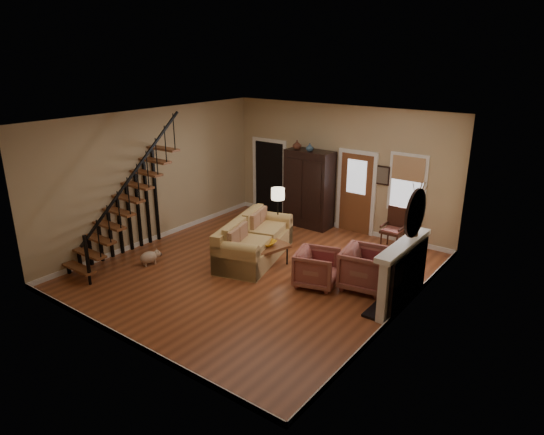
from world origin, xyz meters
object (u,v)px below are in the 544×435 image
Objects in this scene: floor_lamp at (278,217)px; armoire at (309,189)px; sofa at (255,240)px; side_chair at (393,229)px; armchair_right at (366,269)px; armchair_left at (317,268)px; coffee_table at (260,257)px.

armoire is at bearing 94.45° from floor_lamp.
floor_lamp is (0.13, -1.61, -0.33)m from armoire.
side_chair is at bearing 30.16° from sofa.
side_chair reaches higher than armchair_right.
side_chair reaches higher than armchair_left.
floor_lamp is at bearing 110.38° from coffee_table.
armchair_left is at bearing -25.87° from sofa.
floor_lamp is at bearing 63.26° from armchair_right.
floor_lamp is at bearing 79.17° from sofa.
coffee_table is 1.22× the size of side_chair.
sofa is 1.69× the size of floor_lamp.
sofa reaches higher than armchair_left.
armchair_left is at bearing -0.77° from coffee_table.
armchair_right is 2.99m from floor_lamp.
armchair_left is (1.88, -0.32, -0.07)m from sofa.
coffee_table is at bearing -69.62° from floor_lamp.
floor_lamp is (-0.50, 1.33, 0.48)m from coffee_table.
armchair_right is (2.97, -2.48, -0.62)m from armoire.
armoire is 3.92m from armchair_right.
armchair_left is 0.89× the size of armchair_right.
sofa is 2.38× the size of side_chair.
coffee_table is at bearing -78.08° from armoire.
armoire is 1.64m from floor_lamp.
armoire is 2.61m from side_chair.
armoire is 1.69× the size of coffee_table.
coffee_table is at bearing -125.15° from side_chair.
armoire reaches higher than armchair_left.
sofa is at bearing 142.96° from coffee_table.
armoire reaches higher than floor_lamp.
sofa is 2.75m from armchair_right.
armchair_left is (2.10, -2.96, -0.67)m from armoire.
sofa is at bearing 63.85° from armchair_left.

